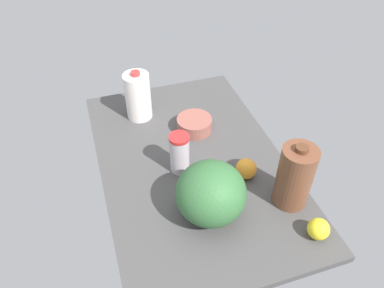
{
  "coord_description": "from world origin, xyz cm",
  "views": [
    {
      "loc": [
        -107.42,
        34.76,
        114.47
      ],
      "look_at": [
        0.0,
        0.0,
        13.0
      ],
      "focal_mm": 35.0,
      "sensor_mm": 36.0,
      "label": 1
    }
  ],
  "objects_px": {
    "milk_jug": "(138,96)",
    "lemon_far_back": "(318,229)",
    "mixing_bowl": "(194,124)",
    "watermelon": "(211,193)",
    "orange_near_front": "(246,169)",
    "tumbler_cup": "(180,153)",
    "chocolate_milk_jug": "(295,176)"
  },
  "relations": [
    {
      "from": "tumbler_cup",
      "to": "milk_jug",
      "type": "bearing_deg",
      "value": 11.44
    },
    {
      "from": "chocolate_milk_jug",
      "to": "lemon_far_back",
      "type": "distance_m",
      "value": 0.2
    },
    {
      "from": "tumbler_cup",
      "to": "lemon_far_back",
      "type": "xyz_separation_m",
      "value": [
        -0.46,
        -0.36,
        -0.05
      ]
    },
    {
      "from": "watermelon",
      "to": "chocolate_milk_jug",
      "type": "height_order",
      "value": "chocolate_milk_jug"
    },
    {
      "from": "milk_jug",
      "to": "orange_near_front",
      "type": "bearing_deg",
      "value": -148.52
    },
    {
      "from": "milk_jug",
      "to": "watermelon",
      "type": "xyz_separation_m",
      "value": [
        -0.66,
        -0.12,
        -0.0
      ]
    },
    {
      "from": "mixing_bowl",
      "to": "watermelon",
      "type": "distance_m",
      "value": 0.49
    },
    {
      "from": "milk_jug",
      "to": "mixing_bowl",
      "type": "distance_m",
      "value": 0.3
    },
    {
      "from": "milk_jug",
      "to": "chocolate_milk_jug",
      "type": "xyz_separation_m",
      "value": [
        -0.69,
        -0.43,
        0.01
      ]
    },
    {
      "from": "milk_jug",
      "to": "tumbler_cup",
      "type": "bearing_deg",
      "value": -168.56
    },
    {
      "from": "tumbler_cup",
      "to": "lemon_far_back",
      "type": "distance_m",
      "value": 0.59
    },
    {
      "from": "mixing_bowl",
      "to": "tumbler_cup",
      "type": "xyz_separation_m",
      "value": [
        -0.22,
        0.14,
        0.06
      ]
    },
    {
      "from": "lemon_far_back",
      "to": "orange_near_front",
      "type": "xyz_separation_m",
      "value": [
        0.34,
        0.12,
        0.0
      ]
    },
    {
      "from": "mixing_bowl",
      "to": "chocolate_milk_jug",
      "type": "xyz_separation_m",
      "value": [
        -0.51,
        -0.21,
        0.1
      ]
    },
    {
      "from": "watermelon",
      "to": "tumbler_cup",
      "type": "height_order",
      "value": "watermelon"
    },
    {
      "from": "milk_jug",
      "to": "mixing_bowl",
      "type": "height_order",
      "value": "milk_jug"
    },
    {
      "from": "tumbler_cup",
      "to": "chocolate_milk_jug",
      "type": "height_order",
      "value": "chocolate_milk_jug"
    },
    {
      "from": "mixing_bowl",
      "to": "orange_near_front",
      "type": "xyz_separation_m",
      "value": [
        -0.34,
        -0.1,
        0.01
      ]
    },
    {
      "from": "orange_near_front",
      "to": "lemon_far_back",
      "type": "bearing_deg",
      "value": -160.44
    },
    {
      "from": "milk_jug",
      "to": "watermelon",
      "type": "distance_m",
      "value": 0.67
    },
    {
      "from": "watermelon",
      "to": "lemon_far_back",
      "type": "bearing_deg",
      "value": -122.73
    },
    {
      "from": "mixing_bowl",
      "to": "tumbler_cup",
      "type": "height_order",
      "value": "tumbler_cup"
    },
    {
      "from": "watermelon",
      "to": "lemon_far_back",
      "type": "height_order",
      "value": "watermelon"
    },
    {
      "from": "milk_jug",
      "to": "orange_near_front",
      "type": "xyz_separation_m",
      "value": [
        -0.53,
        -0.32,
        -0.07
      ]
    },
    {
      "from": "tumbler_cup",
      "to": "orange_near_front",
      "type": "xyz_separation_m",
      "value": [
        -0.12,
        -0.24,
        -0.05
      ]
    },
    {
      "from": "milk_jug",
      "to": "lemon_far_back",
      "type": "relative_size",
      "value": 3.19
    },
    {
      "from": "tumbler_cup",
      "to": "mixing_bowl",
      "type": "bearing_deg",
      "value": -31.35
    },
    {
      "from": "milk_jug",
      "to": "chocolate_milk_jug",
      "type": "distance_m",
      "value": 0.81
    },
    {
      "from": "lemon_far_back",
      "to": "tumbler_cup",
      "type": "bearing_deg",
      "value": 38.1
    },
    {
      "from": "orange_near_front",
      "to": "mixing_bowl",
      "type": "bearing_deg",
      "value": 16.82
    },
    {
      "from": "watermelon",
      "to": "chocolate_milk_jug",
      "type": "xyz_separation_m",
      "value": [
        -0.03,
        -0.31,
        0.02
      ]
    },
    {
      "from": "lemon_far_back",
      "to": "milk_jug",
      "type": "bearing_deg",
      "value": 27.1
    }
  ]
}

